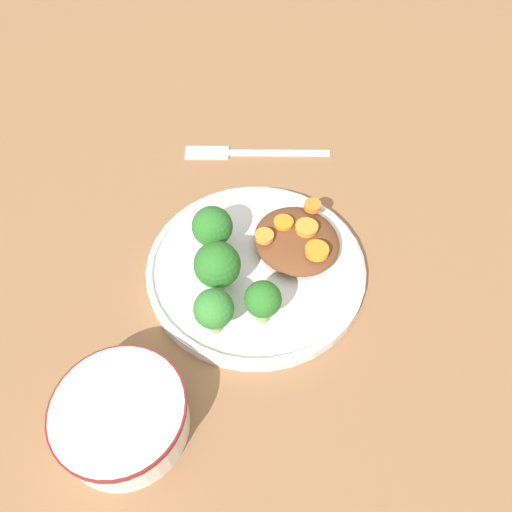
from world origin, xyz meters
name	(u,v)px	position (x,y,z in m)	size (l,w,h in m)	color
ground_plane	(256,272)	(0.00, 0.00, 0.00)	(4.00, 4.00, 0.00)	#8C603D
plate	(256,267)	(0.00, 0.00, 0.01)	(0.24, 0.24, 0.02)	silver
dip_bowl	(122,416)	(0.09, -0.18, 0.03)	(0.11, 0.11, 0.05)	white
stew_mound	(295,238)	(0.00, 0.05, 0.03)	(0.10, 0.09, 0.02)	brown
broccoli_floret_0	(212,227)	(-0.04, -0.03, 0.05)	(0.04, 0.04, 0.06)	#7FA85B
broccoli_floret_1	(217,265)	(0.01, -0.05, 0.05)	(0.05, 0.05, 0.06)	#7FA85B
broccoli_floret_2	(263,300)	(0.06, -0.03, 0.05)	(0.04, 0.04, 0.05)	#7FA85B
broccoli_floret_3	(214,310)	(0.05, -0.07, 0.05)	(0.04, 0.04, 0.05)	#759E51
carrot_slice_0	(284,222)	(-0.02, 0.04, 0.04)	(0.02, 0.02, 0.00)	orange
carrot_slice_1	(307,227)	(0.00, 0.06, 0.04)	(0.02, 0.02, 0.01)	orange
carrot_slice_2	(264,236)	(-0.01, 0.02, 0.04)	(0.02, 0.02, 0.01)	orange
carrot_slice_3	(313,206)	(-0.02, 0.08, 0.04)	(0.02, 0.02, 0.01)	orange
carrot_slice_4	(317,251)	(0.03, 0.05, 0.04)	(0.02, 0.02, 0.01)	orange
fork	(243,152)	(-0.18, 0.08, 0.00)	(0.11, 0.18, 0.01)	silver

